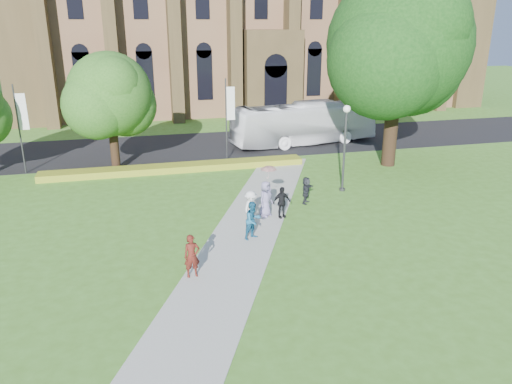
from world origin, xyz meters
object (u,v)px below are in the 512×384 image
object	(u,v)px
large_tree	(398,45)
tour_coach	(304,123)
pedestrian_0	(192,256)
streetlamp	(345,138)

from	to	relation	value
large_tree	tour_coach	world-z (taller)	large_tree
pedestrian_0	tour_coach	bearing A→B (deg)	53.35
streetlamp	large_tree	world-z (taller)	large_tree
large_tree	pedestrian_0	xyz separation A→B (m)	(-15.81, -13.15, -7.43)
streetlamp	tour_coach	world-z (taller)	streetlamp
large_tree	tour_coach	xyz separation A→B (m)	(-3.77, 7.59, -6.61)
streetlamp	pedestrian_0	bearing A→B (deg)	-140.00
streetlamp	tour_coach	distance (m)	12.31
streetlamp	large_tree	xyz separation A→B (m)	(5.50, 4.50, 5.07)
tour_coach	pedestrian_0	bearing A→B (deg)	140.96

